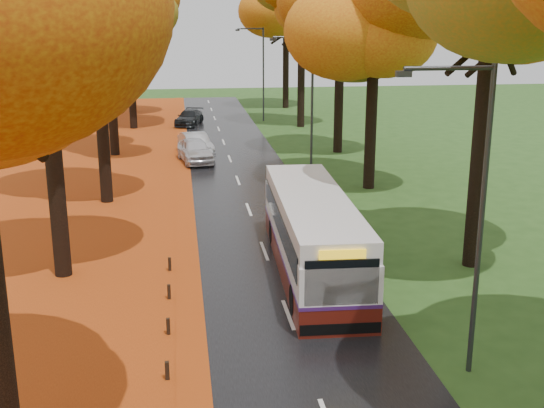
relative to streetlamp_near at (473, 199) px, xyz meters
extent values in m
cube|color=black|center=(-3.95, 17.00, -4.69)|extent=(6.50, 90.00, 0.04)
cube|color=silver|center=(-3.95, 17.00, -4.67)|extent=(0.12, 90.00, 0.01)
cube|color=#902F0D|center=(-12.95, 17.00, -4.70)|extent=(12.00, 90.00, 0.02)
cube|color=#B34812|center=(-7.00, 17.00, -4.67)|extent=(0.90, 90.00, 0.01)
cylinder|color=black|center=(-11.45, 8.50, -0.14)|extent=(0.60, 0.60, 9.15)
cylinder|color=black|center=(-10.85, 18.50, -0.71)|extent=(0.60, 0.60, 8.00)
ellipsoid|color=gold|center=(-10.85, 18.50, 4.29)|extent=(9.20, 9.20, 7.18)
cylinder|color=black|center=(-11.45, 30.50, -0.43)|extent=(0.60, 0.60, 8.58)
ellipsoid|color=gold|center=(-11.45, 30.50, 4.93)|extent=(8.00, 8.00, 6.24)
cylinder|color=black|center=(-10.85, 41.50, -0.14)|extent=(0.60, 0.60, 9.15)
cylinder|color=black|center=(-11.45, 51.50, -0.71)|extent=(0.60, 0.60, 8.00)
ellipsoid|color=gold|center=(-11.45, 51.50, 4.29)|extent=(8.00, 8.00, 6.24)
cylinder|color=black|center=(3.55, 7.50, -0.11)|extent=(0.60, 0.60, 9.22)
cylinder|color=black|center=(2.95, 19.50, -0.62)|extent=(0.60, 0.60, 8.19)
ellipsoid|color=#C2820E|center=(2.95, 19.50, 4.50)|extent=(9.20, 9.20, 7.18)
cylinder|color=black|center=(3.55, 29.50, -0.36)|extent=(0.60, 0.60, 8.70)
ellipsoid|color=#C2820E|center=(3.55, 29.50, 5.08)|extent=(8.20, 8.20, 6.40)
cylinder|color=black|center=(2.95, 40.50, -0.11)|extent=(0.60, 0.60, 9.22)
cylinder|color=black|center=(3.55, 52.50, -0.62)|extent=(0.60, 0.60, 8.19)
ellipsoid|color=#C2820E|center=(3.55, 52.50, 4.50)|extent=(8.20, 8.20, 6.40)
cube|color=black|center=(-7.65, 0.60, -4.45)|extent=(0.11, 0.11, 0.52)
cube|color=black|center=(-7.65, 3.20, -4.45)|extent=(0.11, 0.11, 0.52)
cube|color=black|center=(-7.65, 5.80, -4.45)|extent=(0.11, 0.11, 0.52)
cube|color=black|center=(-7.65, 8.40, -4.45)|extent=(0.11, 0.11, 0.52)
cylinder|color=#333538|center=(0.25, 0.00, -0.71)|extent=(0.14, 0.14, 8.00)
cylinder|color=#333538|center=(-0.85, 0.00, 3.19)|extent=(2.20, 0.11, 0.11)
cube|color=#333538|center=(-1.95, 0.00, 3.07)|extent=(0.35, 0.18, 0.14)
cylinder|color=#333538|center=(0.25, 22.00, -0.71)|extent=(0.14, 0.14, 8.00)
cylinder|color=#333538|center=(-0.85, 22.00, 3.19)|extent=(2.20, 0.11, 0.11)
cube|color=#333538|center=(-1.95, 22.00, 3.07)|extent=(0.35, 0.18, 0.14)
cylinder|color=#333538|center=(0.25, 44.00, -0.71)|extent=(0.14, 0.14, 8.00)
cylinder|color=#333538|center=(-0.85, 44.00, 3.19)|extent=(2.20, 0.11, 0.11)
cube|color=#333538|center=(-1.95, 44.00, 3.07)|extent=(0.35, 0.18, 0.14)
cube|color=#50130C|center=(-2.49, 7.61, -4.23)|extent=(2.85, 10.82, 0.88)
cube|color=silver|center=(-2.49, 7.61, -3.16)|extent=(2.85, 10.82, 1.27)
cube|color=silver|center=(-2.49, 7.61, -2.18)|extent=(2.79, 10.61, 0.68)
cube|color=#411B61|center=(-2.49, 7.61, -3.75)|extent=(2.87, 10.85, 0.12)
cube|color=black|center=(-2.49, 7.61, -2.77)|extent=(2.84, 9.97, 0.83)
cube|color=black|center=(-2.69, 2.27, -2.96)|extent=(2.15, 0.14, 1.37)
cube|color=yellow|center=(-2.69, 2.27, -2.12)|extent=(1.34, 0.11, 0.27)
cube|color=black|center=(-2.69, 2.29, -4.40)|extent=(2.39, 0.21, 0.34)
cylinder|color=black|center=(-3.73, 4.00, -4.19)|extent=(0.31, 0.99, 0.98)
cylinder|color=black|center=(-1.53, 3.92, -4.19)|extent=(0.31, 0.99, 0.98)
cylinder|color=black|center=(-3.47, 10.87, -4.19)|extent=(0.31, 0.99, 0.98)
cylinder|color=black|center=(-1.27, 10.79, -4.19)|extent=(0.31, 0.99, 0.98)
imported|color=silver|center=(-6.19, 27.29, -3.92)|extent=(2.50, 4.67, 1.51)
imported|color=#A0A3A7|center=(-6.09, 29.64, -3.96)|extent=(2.45, 4.59, 1.44)
imported|color=black|center=(-6.27, 42.41, -4.05)|extent=(2.83, 4.63, 1.25)
camera|label=1|loc=(-7.10, -15.33, 4.40)|focal=45.00mm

